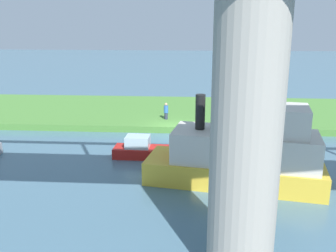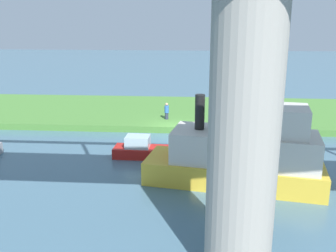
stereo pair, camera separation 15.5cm
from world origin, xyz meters
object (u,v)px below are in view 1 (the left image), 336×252
person_on_bank (166,111)px  riverboat_paddlewheel (240,152)px  mooring_post (244,118)px  skiff_small (144,150)px  bridge_pylon (246,133)px

person_on_bank → riverboat_paddlewheel: size_ratio=0.14×
mooring_post → skiff_small: 9.79m
mooring_post → person_on_bank: bearing=-9.1°
bridge_pylon → person_on_bank: 19.83m
person_on_bank → mooring_post: 6.36m
bridge_pylon → skiff_small: 13.11m
bridge_pylon → mooring_post: 18.64m
person_on_bank → riverboat_paddlewheel: (-4.79, 11.44, 0.57)m
mooring_post → riverboat_paddlewheel: size_ratio=0.10×
bridge_pylon → mooring_post: size_ratio=10.45×
riverboat_paddlewheel → person_on_bank: bearing=-67.3°
bridge_pylon → person_on_bank: size_ratio=7.35×
person_on_bank → skiff_small: bearing=83.9°
bridge_pylon → mooring_post: bearing=-97.4°
person_on_bank → riverboat_paddlewheel: riverboat_paddlewheel is taller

